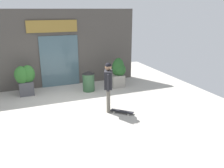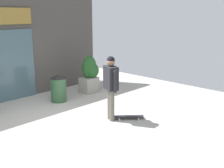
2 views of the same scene
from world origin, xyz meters
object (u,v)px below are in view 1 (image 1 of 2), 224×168
Objects in this scene: planter_box_left at (118,71)px; planter_box_right at (24,78)px; skateboarder at (108,82)px; trash_bin at (89,81)px; skateboard at (122,111)px.

planter_box_right is at bearing 173.97° from planter_box_left.
skateboarder is 2.49m from trash_bin.
skateboard is 0.53× the size of planter_box_left.
trash_bin is at bearing -177.25° from planter_box_left.
skateboard is at bearing -110.82° from planter_box_left.
trash_bin is (-0.01, 2.40, -0.64)m from skateboarder.
skateboarder is 1.38× the size of planter_box_right.
skateboarder is 2.89m from planter_box_left.
planter_box_right is 1.41× the size of trash_bin.
planter_box_right is (-4.07, 0.43, -0.02)m from planter_box_left.
planter_box_left is 1.49× the size of trash_bin.
planter_box_left is 1.49m from trash_bin.
skateboard is at bearing -46.87° from planter_box_right.
skateboarder reaches higher than planter_box_right.
planter_box_left is (1.06, 2.79, 0.69)m from skateboard.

